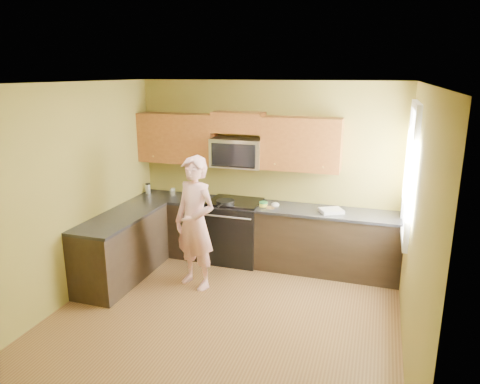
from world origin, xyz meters
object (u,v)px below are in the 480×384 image
at_px(butter_tub, 263,206).
at_px(travel_mug, 148,193).
at_px(stove, 235,231).
at_px(woman, 195,223).
at_px(microwave, 238,166).
at_px(frying_pan, 225,204).

height_order(butter_tub, travel_mug, travel_mug).
bearing_deg(travel_mug, stove, -2.73).
xyz_separation_m(stove, butter_tub, (0.45, -0.05, 0.45)).
height_order(stove, woman, woman).
height_order(woman, travel_mug, woman).
distance_m(stove, butter_tub, 0.64).
distance_m(microwave, woman, 1.24).
distance_m(microwave, frying_pan, 0.60).
xyz_separation_m(woman, travel_mug, (-1.27, 1.03, 0.03)).
height_order(stove, butter_tub, butter_tub).
bearing_deg(travel_mug, microwave, 2.04).
height_order(woman, butter_tub, woman).
bearing_deg(frying_pan, woman, -98.61).
bearing_deg(microwave, butter_tub, -21.36).
bearing_deg(travel_mug, butter_tub, -3.63).
relative_size(frying_pan, travel_mug, 2.80).
bearing_deg(butter_tub, travel_mug, 176.37).
relative_size(microwave, butter_tub, 6.21).
distance_m(stove, woman, 1.07).
relative_size(microwave, woman, 0.43).
xyz_separation_m(stove, microwave, (0.00, 0.12, 0.97)).
xyz_separation_m(woman, butter_tub, (0.69, 0.91, 0.03)).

